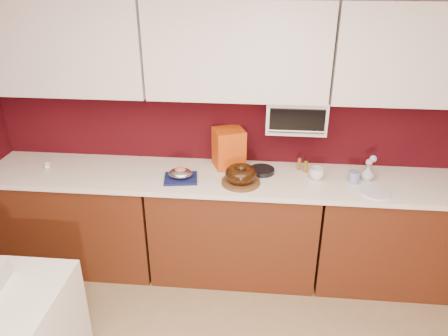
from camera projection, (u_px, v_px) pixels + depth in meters
name	position (u px, v px, depth m)	size (l,w,h in m)	color
wall_back	(238.00, 121.00, 3.54)	(4.00, 0.02, 2.50)	#3E080E
base_cabinet_left	(79.00, 219.00, 3.73)	(1.31, 0.58, 0.86)	#542510
base_cabinet_center	(234.00, 227.00, 3.62)	(1.31, 0.58, 0.86)	#542510
base_cabinet_right	(399.00, 236.00, 3.51)	(1.31, 0.58, 0.86)	#542510
countertop	(235.00, 179.00, 3.42)	(4.00, 0.62, 0.04)	white
upper_cabinet_left	(59.00, 46.00, 3.25)	(1.31, 0.33, 0.70)	white
upper_cabinet_center	(238.00, 50.00, 3.13)	(1.31, 0.33, 0.70)	white
upper_cabinet_right	(430.00, 53.00, 3.02)	(1.31, 0.33, 0.70)	white
toaster_oven	(296.00, 114.00, 3.32)	(0.45, 0.30, 0.25)	white
toaster_oven_door	(297.00, 121.00, 3.17)	(0.40, 0.02, 0.18)	black
toaster_oven_handle	(296.00, 131.00, 3.19)	(0.02, 0.02, 0.42)	silver
cake_base	(241.00, 182.00, 3.31)	(0.29, 0.29, 0.03)	brown
bundt_cake	(241.00, 174.00, 3.28)	(0.24, 0.24, 0.10)	black
navy_towel	(181.00, 178.00, 3.37)	(0.25, 0.21, 0.02)	#131A49
foil_ham_nest	(180.00, 173.00, 3.35)	(0.18, 0.15, 0.07)	silver
roasted_ham	(180.00, 170.00, 3.34)	(0.09, 0.07, 0.06)	#C76C5B
pandoro_box	(229.00, 148.00, 3.53)	(0.23, 0.21, 0.32)	#B6290C
dark_pan	(262.00, 171.00, 3.47)	(0.20, 0.20, 0.04)	black
coffee_mug	(317.00, 172.00, 3.36)	(0.10, 0.10, 0.11)	white
blue_jar	(354.00, 177.00, 3.31)	(0.08, 0.08, 0.09)	navy
flower_vase	(368.00, 172.00, 3.34)	(0.09, 0.09, 0.13)	silver
flower_pink	(369.00, 162.00, 3.31)	(0.05, 0.05, 0.05)	pink
flower_blue	(373.00, 159.00, 3.31)	(0.05, 0.05, 0.05)	#9ACEF7
china_plate	(376.00, 192.00, 3.18)	(0.23, 0.23, 0.01)	white
amber_bottle	(306.00, 167.00, 3.47)	(0.03, 0.03, 0.09)	#7E6117
egg_left	(47.00, 167.00, 3.53)	(0.05, 0.04, 0.04)	white
egg_right	(47.00, 164.00, 3.57)	(0.06, 0.04, 0.04)	silver
amber_bottle_tall	(299.00, 164.00, 3.50)	(0.03, 0.03, 0.10)	brown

